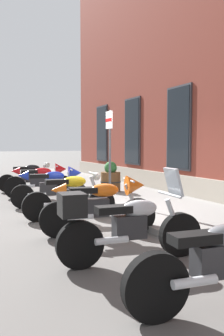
% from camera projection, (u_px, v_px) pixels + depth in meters
% --- Properties ---
extents(ground_plane, '(140.00, 140.00, 0.00)m').
position_uv_depth(ground_plane, '(110.00, 215.00, 7.99)').
color(ground_plane, '#565451').
extents(sidewalk, '(27.03, 2.95, 0.12)m').
position_uv_depth(sidewalk, '(164.00, 207.00, 8.59)').
color(sidewalk, slate).
rests_on(sidewalk, ground_plane).
extents(motorcycle_black_naked, '(0.62, 2.05, 0.99)m').
position_uv_depth(motorcycle_black_naked, '(30.00, 177.00, 11.82)').
color(motorcycle_black_naked, black).
rests_on(motorcycle_black_naked, ground_plane).
extents(motorcycle_red_sport, '(0.72, 2.05, 1.04)m').
position_uv_depth(motorcycle_red_sport, '(42.00, 179.00, 10.44)').
color(motorcycle_red_sport, black).
rests_on(motorcycle_red_sport, ground_plane).
extents(motorcycle_blue_sport, '(0.62, 1.98, 1.05)m').
position_uv_depth(motorcycle_blue_sport, '(53.00, 185.00, 8.92)').
color(motorcycle_blue_sport, black).
rests_on(motorcycle_blue_sport, ground_plane).
extents(motorcycle_yellow_naked, '(0.62, 2.03, 1.00)m').
position_uv_depth(motorcycle_yellow_naked, '(71.00, 197.00, 7.48)').
color(motorcycle_yellow_naked, black).
rests_on(motorcycle_yellow_naked, ground_plane).
extents(motorcycle_orange_sport, '(0.67, 2.09, 1.05)m').
position_uv_depth(motorcycle_orange_sport, '(103.00, 203.00, 6.19)').
color(motorcycle_orange_sport, black).
rests_on(motorcycle_orange_sport, ground_plane).
extents(motorcycle_silver_touring, '(0.62, 2.14, 1.29)m').
position_uv_depth(motorcycle_silver_touring, '(125.00, 224.00, 4.71)').
color(motorcycle_silver_touring, black).
rests_on(motorcycle_silver_touring, ground_plane).
extents(motorcycle_grey_naked, '(0.62, 2.02, 0.92)m').
position_uv_depth(motorcycle_grey_naked, '(221.00, 263.00, 3.38)').
color(motorcycle_grey_naked, black).
rests_on(motorcycle_grey_naked, ground_plane).
extents(parking_sign, '(0.36, 0.07, 2.36)m').
position_uv_depth(parking_sign, '(110.00, 143.00, 8.82)').
color(parking_sign, '#4C4C51').
rests_on(parking_sign, sidewalk).
extents(barrel_planter, '(0.65, 0.65, 0.95)m').
position_uv_depth(barrel_planter, '(111.00, 179.00, 11.03)').
color(barrel_planter, brown).
rests_on(barrel_planter, sidewalk).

